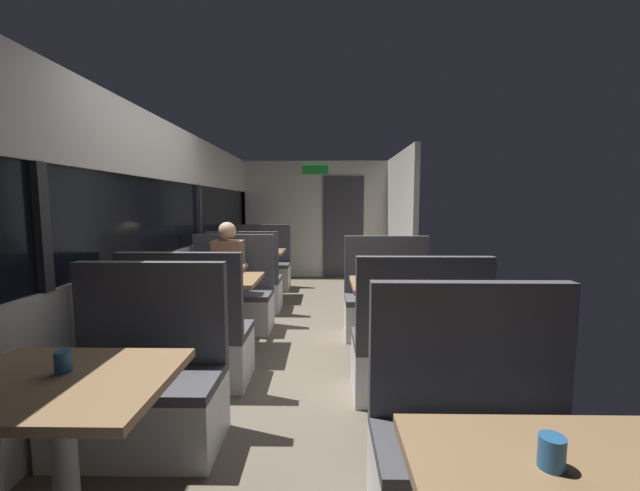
% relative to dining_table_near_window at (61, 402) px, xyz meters
% --- Properties ---
extents(ground_plane, '(3.30, 9.20, 0.02)m').
position_rel_dining_table_near_window_xyz_m(ground_plane, '(0.89, 2.09, -0.65)').
color(ground_plane, '#665B4C').
extents(carriage_window_panel_left, '(0.09, 8.48, 2.30)m').
position_rel_dining_table_near_window_xyz_m(carriage_window_panel_left, '(-0.56, 2.09, 0.47)').
color(carriage_window_panel_left, beige).
rests_on(carriage_window_panel_left, ground_plane).
extents(carriage_end_bulkhead, '(2.90, 0.11, 2.30)m').
position_rel_dining_table_near_window_xyz_m(carriage_end_bulkhead, '(0.95, 6.28, 0.50)').
color(carriage_end_bulkhead, beige).
rests_on(carriage_end_bulkhead, ground_plane).
extents(carriage_aisle_panel_right, '(0.08, 2.40, 2.30)m').
position_rel_dining_table_near_window_xyz_m(carriage_aisle_panel_right, '(2.34, 5.09, 0.51)').
color(carriage_aisle_panel_right, beige).
rests_on(carriage_aisle_panel_right, ground_plane).
extents(dining_table_near_window, '(0.90, 0.70, 0.74)m').
position_rel_dining_table_near_window_xyz_m(dining_table_near_window, '(0.00, 0.00, 0.00)').
color(dining_table_near_window, '#9E9EA3').
rests_on(dining_table_near_window, ground_plane).
extents(bench_near_window_facing_entry, '(0.95, 0.50, 1.10)m').
position_rel_dining_table_near_window_xyz_m(bench_near_window_facing_entry, '(0.00, 0.70, -0.31)').
color(bench_near_window_facing_entry, silver).
rests_on(bench_near_window_facing_entry, ground_plane).
extents(dining_table_mid_window, '(0.90, 0.70, 0.74)m').
position_rel_dining_table_near_window_xyz_m(dining_table_mid_window, '(0.00, 2.22, 0.00)').
color(dining_table_mid_window, '#9E9EA3').
rests_on(dining_table_mid_window, ground_plane).
extents(bench_mid_window_facing_end, '(0.95, 0.50, 1.10)m').
position_rel_dining_table_near_window_xyz_m(bench_mid_window_facing_end, '(0.00, 1.52, -0.31)').
color(bench_mid_window_facing_end, silver).
rests_on(bench_mid_window_facing_end, ground_plane).
extents(bench_mid_window_facing_entry, '(0.95, 0.50, 1.10)m').
position_rel_dining_table_near_window_xyz_m(bench_mid_window_facing_entry, '(0.00, 2.92, -0.31)').
color(bench_mid_window_facing_entry, silver).
rests_on(bench_mid_window_facing_entry, ground_plane).
extents(dining_table_far_window, '(0.90, 0.70, 0.74)m').
position_rel_dining_table_near_window_xyz_m(dining_table_far_window, '(0.00, 4.44, 0.00)').
color(dining_table_far_window, '#9E9EA3').
rests_on(dining_table_far_window, ground_plane).
extents(bench_far_window_facing_end, '(0.95, 0.50, 1.10)m').
position_rel_dining_table_near_window_xyz_m(bench_far_window_facing_end, '(0.00, 3.74, -0.31)').
color(bench_far_window_facing_end, silver).
rests_on(bench_far_window_facing_end, ground_plane).
extents(bench_far_window_facing_entry, '(0.95, 0.50, 1.10)m').
position_rel_dining_table_near_window_xyz_m(bench_far_window_facing_entry, '(0.00, 5.14, -0.31)').
color(bench_far_window_facing_entry, silver).
rests_on(bench_far_window_facing_entry, ground_plane).
extents(bench_front_aisle_facing_entry, '(0.95, 0.50, 1.10)m').
position_rel_dining_table_near_window_xyz_m(bench_front_aisle_facing_entry, '(1.79, 0.10, -0.31)').
color(bench_front_aisle_facing_entry, silver).
rests_on(bench_front_aisle_facing_entry, ground_plane).
extents(dining_table_rear_aisle, '(0.90, 0.70, 0.74)m').
position_rel_dining_table_near_window_xyz_m(dining_table_rear_aisle, '(1.79, 2.02, 0.00)').
color(dining_table_rear_aisle, '#9E9EA3').
rests_on(dining_table_rear_aisle, ground_plane).
extents(bench_rear_aisle_facing_end, '(0.95, 0.50, 1.10)m').
position_rel_dining_table_near_window_xyz_m(bench_rear_aisle_facing_end, '(1.79, 1.32, -0.31)').
color(bench_rear_aisle_facing_end, silver).
rests_on(bench_rear_aisle_facing_end, ground_plane).
extents(bench_rear_aisle_facing_entry, '(0.95, 0.50, 1.10)m').
position_rel_dining_table_near_window_xyz_m(bench_rear_aisle_facing_entry, '(1.79, 2.72, -0.31)').
color(bench_rear_aisle_facing_entry, silver).
rests_on(bench_rear_aisle_facing_entry, ground_plane).
extents(seated_passenger, '(0.47, 0.55, 1.26)m').
position_rel_dining_table_near_window_xyz_m(seated_passenger, '(0.00, 2.85, -0.10)').
color(seated_passenger, '#26262D').
rests_on(seated_passenger, ground_plane).
extents(coffee_cup_primary, '(0.07, 0.07, 0.09)m').
position_rel_dining_table_near_window_xyz_m(coffee_cup_primary, '(1.73, -0.52, 0.15)').
color(coffee_cup_primary, '#26598C').
rests_on(coffee_cup_primary, dining_table_front_aisle).
extents(coffee_cup_secondary, '(0.07, 0.07, 0.09)m').
position_rel_dining_table_near_window_xyz_m(coffee_cup_secondary, '(-0.03, 0.07, 0.15)').
color(coffee_cup_secondary, '#26598C').
rests_on(coffee_cup_secondary, dining_table_near_window).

